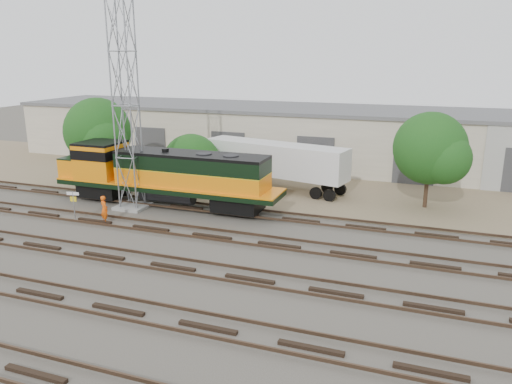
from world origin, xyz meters
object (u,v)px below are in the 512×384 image
(locomotive, at_px, (163,174))
(signal_tower, at_px, (126,109))
(semi_trailer, at_px, (278,161))
(worker, at_px, (104,209))

(locomotive, distance_m, signal_tower, 4.88)
(semi_trailer, bearing_deg, worker, -111.38)
(locomotive, bearing_deg, semi_trailer, 49.05)
(worker, distance_m, semi_trailer, 13.70)
(signal_tower, bearing_deg, locomotive, 33.89)
(signal_tower, height_order, semi_trailer, signal_tower)
(signal_tower, distance_m, semi_trailer, 12.03)
(locomotive, relative_size, signal_tower, 1.19)
(semi_trailer, bearing_deg, signal_tower, -121.27)
(locomotive, relative_size, worker, 9.34)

